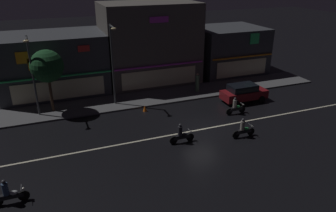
{
  "coord_description": "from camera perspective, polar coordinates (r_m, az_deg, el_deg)",
  "views": [
    {
      "loc": [
        -10.61,
        -19.89,
        11.5
      ],
      "look_at": [
        -2.19,
        1.71,
        1.65
      ],
      "focal_mm": 34.35,
      "sensor_mm": 36.0,
      "label": 1
    }
  ],
  "objects": [
    {
      "name": "ground_plane",
      "position": [
        25.3,
        6.06,
        -4.15
      ],
      "size": [
        140.0,
        140.0,
        0.0
      ],
      "primitive_type": "plane",
      "color": "black"
    },
    {
      "name": "lane_divider_stripe",
      "position": [
        25.3,
        6.06,
        -4.13
      ],
      "size": [
        31.13,
        0.16,
        0.01
      ],
      "primitive_type": "cube",
      "color": "beige",
      "rests_on": "ground"
    },
    {
      "name": "sidewalk_far",
      "position": [
        31.69,
        -0.24,
        1.88
      ],
      "size": [
        32.77,
        3.89,
        0.14
      ],
      "primitive_type": "cube",
      "color": "#4C4C4F",
      "rests_on": "ground"
    },
    {
      "name": "storefront_left_block",
      "position": [
        34.0,
        -19.43,
        7.12
      ],
      "size": [
        10.24,
        6.88,
        5.87
      ],
      "color": "#383A3F",
      "rests_on": "ground"
    },
    {
      "name": "storefront_center_block",
      "position": [
        39.71,
        10.46,
        9.78
      ],
      "size": [
        7.96,
        6.85,
        5.32
      ],
      "color": "#383A3F",
      "rests_on": "ground"
    },
    {
      "name": "storefront_right_block",
      "position": [
        35.07,
        -3.27,
        11.03
      ],
      "size": [
        9.97,
        6.36,
        8.47
      ],
      "color": "#56514C",
      "rests_on": "ground"
    },
    {
      "name": "streetlamp_west",
      "position": [
        27.98,
        -23.01,
        5.89
      ],
      "size": [
        0.44,
        1.64,
        6.7
      ],
      "color": "#47494C",
      "rests_on": "sidewalk_far"
    },
    {
      "name": "streetlamp_mid",
      "position": [
        28.51,
        -9.77,
        8.22
      ],
      "size": [
        0.44,
        1.64,
        7.19
      ],
      "color": "#47494C",
      "rests_on": "sidewalk_far"
    },
    {
      "name": "pedestrian_on_sidewalk",
      "position": [
        32.46,
        5.22,
        4.08
      ],
      "size": [
        0.39,
        0.39,
        1.89
      ],
      "rotation": [
        0.0,
        0.0,
        5.74
      ],
      "color": "#4C664C",
      "rests_on": "sidewalk_far"
    },
    {
      "name": "street_tree",
      "position": [
        28.57,
        -20.7,
        6.6
      ],
      "size": [
        2.73,
        2.73,
        5.38
      ],
      "color": "#473323",
      "rests_on": "sidewalk_far"
    },
    {
      "name": "parked_car_near_kerb",
      "position": [
        31.02,
        13.25,
        2.35
      ],
      "size": [
        4.3,
        1.98,
        1.67
      ],
      "color": "maroon",
      "rests_on": "ground"
    },
    {
      "name": "motorcycle_lead",
      "position": [
        19.45,
        -26.46,
        -13.75
      ],
      "size": [
        1.9,
        0.6,
        1.52
      ],
      "rotation": [
        0.0,
        0.0,
        3.13
      ],
      "color": "black",
      "rests_on": "ground"
    },
    {
      "name": "motorcycle_following",
      "position": [
        24.45,
        13.21,
        -4.02
      ],
      "size": [
        1.9,
        0.6,
        1.52
      ],
      "rotation": [
        0.0,
        0.0,
        3.23
      ],
      "color": "black",
      "rests_on": "ground"
    },
    {
      "name": "motorcycle_opposite_lane",
      "position": [
        23.06,
        2.37,
        -5.11
      ],
      "size": [
        1.9,
        0.6,
        1.52
      ],
      "rotation": [
        0.0,
        0.0,
        3.19
      ],
      "color": "black",
      "rests_on": "ground"
    },
    {
      "name": "motorcycle_trailing_far",
      "position": [
        28.18,
        11.89,
        -0.18
      ],
      "size": [
        1.9,
        0.6,
        1.52
      ],
      "rotation": [
        0.0,
        0.0,
        0.05
      ],
      "color": "black",
      "rests_on": "ground"
    },
    {
      "name": "traffic_cone",
      "position": [
        28.31,
        -4.12,
        -0.4
      ],
      "size": [
        0.36,
        0.36,
        0.55
      ],
      "primitive_type": "cone",
      "color": "orange",
      "rests_on": "ground"
    }
  ]
}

